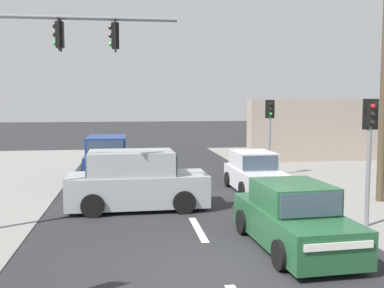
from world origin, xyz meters
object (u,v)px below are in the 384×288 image
(hatchback_oncoming_mid, at_px, (254,173))
(suv_crossing_left, at_px, (107,158))
(traffic_signal_mast, at_px, (31,77))
(pedestal_signal_right_kerb, at_px, (370,141))
(pedestal_signal_far_median, at_px, (270,125))
(suv_oncoming_near, at_px, (136,182))
(sedan_kerbside_parked, at_px, (293,219))

(hatchback_oncoming_mid, xyz_separation_m, suv_crossing_left, (-5.84, 4.16, 0.18))
(traffic_signal_mast, height_order, pedestal_signal_right_kerb, traffic_signal_mast)
(pedestal_signal_far_median, bearing_deg, suv_crossing_left, 172.16)
(pedestal_signal_right_kerb, xyz_separation_m, suv_crossing_left, (-7.53, 9.55, -1.53))
(pedestal_signal_far_median, relative_size, suv_oncoming_near, 0.78)
(suv_oncoming_near, bearing_deg, sedan_kerbside_parked, -51.00)
(pedestal_signal_far_median, bearing_deg, pedestal_signal_right_kerb, -89.54)
(suv_oncoming_near, xyz_separation_m, suv_crossing_left, (-1.21, 6.47, 0.00))
(sedan_kerbside_parked, bearing_deg, suv_crossing_left, 113.84)
(pedestal_signal_right_kerb, bearing_deg, suv_crossing_left, 128.25)
(pedestal_signal_right_kerb, height_order, suv_oncoming_near, pedestal_signal_right_kerb)
(traffic_signal_mast, relative_size, sedan_kerbside_parked, 1.39)
(pedestal_signal_right_kerb, relative_size, pedestal_signal_far_median, 1.00)
(suv_crossing_left, bearing_deg, suv_oncoming_near, -79.43)
(suv_oncoming_near, relative_size, hatchback_oncoming_mid, 1.25)
(traffic_signal_mast, relative_size, suv_oncoming_near, 1.31)
(hatchback_oncoming_mid, height_order, suv_crossing_left, suv_crossing_left)
(suv_oncoming_near, distance_m, hatchback_oncoming_mid, 5.18)
(pedestal_signal_right_kerb, distance_m, hatchback_oncoming_mid, 5.90)
(sedan_kerbside_parked, xyz_separation_m, suv_crossing_left, (-4.84, 10.96, 0.18))
(pedestal_signal_far_median, xyz_separation_m, suv_crossing_left, (-7.46, 1.03, -1.53))
(pedestal_signal_right_kerb, bearing_deg, suv_oncoming_near, 154.02)
(pedestal_signal_right_kerb, relative_size, suv_oncoming_near, 0.78)
(suv_oncoming_near, bearing_deg, hatchback_oncoming_mid, 26.48)
(sedan_kerbside_parked, bearing_deg, pedestal_signal_far_median, 75.23)
(traffic_signal_mast, distance_m, hatchback_oncoming_mid, 9.24)
(traffic_signal_mast, bearing_deg, suv_crossing_left, 79.49)
(pedestal_signal_right_kerb, bearing_deg, pedestal_signal_far_median, 90.46)
(traffic_signal_mast, distance_m, pedestal_signal_far_median, 11.83)
(suv_crossing_left, bearing_deg, hatchback_oncoming_mid, -35.46)
(suv_oncoming_near, bearing_deg, suv_crossing_left, 100.57)
(suv_oncoming_near, height_order, suv_crossing_left, same)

